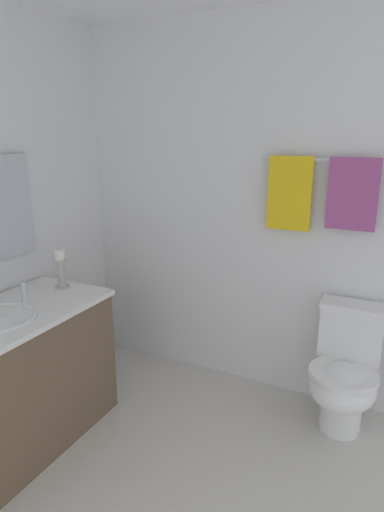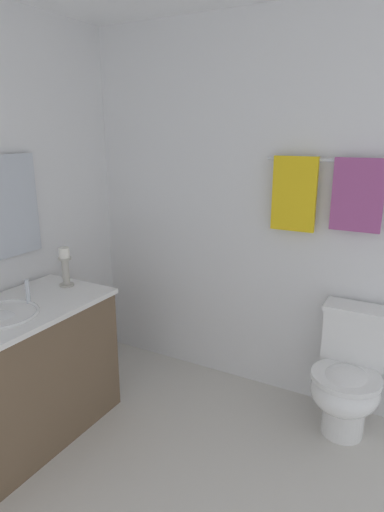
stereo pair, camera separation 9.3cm
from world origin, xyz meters
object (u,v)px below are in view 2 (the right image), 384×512
(towel_bar, at_px, (328,160))
(towel_center, at_px, (358,195))
(towel_near_vanity, at_px, (294,194))
(sink_basin, at_px, (1,322))
(toilet, at_px, (348,377))
(vanity_cabinet, at_px, (9,382))
(candle_holder_tall, at_px, (65,266))

(towel_bar, relative_size, towel_center, 1.75)
(towel_center, bearing_deg, towel_near_vanity, 180.00)
(sink_basin, distance_m, towel_center, 2.07)
(toilet, distance_m, towel_bar, 1.26)
(towel_bar, height_order, towel_near_vanity, towel_near_vanity)
(towel_bar, distance_m, towel_center, 0.26)
(toilet, bearing_deg, vanity_cabinet, -147.74)
(toilet, xyz_separation_m, towel_bar, (-0.26, 0.22, 1.21))
(towel_near_vanity, bearing_deg, towel_bar, 5.67)
(sink_basin, relative_size, candle_holder_tall, 1.62)
(sink_basin, xyz_separation_m, toilet, (1.63, 1.02, -0.40))
(towel_bar, relative_size, towel_near_vanity, 1.62)
(toilet, height_order, towel_center, towel_center)
(vanity_cabinet, xyz_separation_m, towel_center, (1.55, 1.23, 0.99))
(sink_basin, height_order, towel_bar, towel_bar)
(sink_basin, bearing_deg, towel_center, 38.49)
(vanity_cabinet, height_order, sink_basin, sink_basin)
(sink_basin, distance_m, toilet, 1.96)
(towel_center, bearing_deg, candle_holder_tall, -155.38)
(candle_holder_tall, height_order, towel_near_vanity, towel_near_vanity)
(towel_bar, bearing_deg, candle_holder_tall, -152.03)
(towel_center, bearing_deg, vanity_cabinet, -141.49)
(toilet, height_order, towel_bar, towel_bar)
(sink_basin, bearing_deg, towel_near_vanity, 46.09)
(towel_near_vanity, bearing_deg, candle_holder_tall, -149.21)
(toilet, distance_m, towel_center, 1.05)
(sink_basin, relative_size, towel_bar, 0.55)
(towel_near_vanity, xyz_separation_m, towel_center, (0.36, 0.00, 0.02))
(towel_near_vanity, distance_m, towel_center, 0.36)
(sink_basin, xyz_separation_m, candle_holder_tall, (-0.02, 0.51, 0.17))
(toilet, relative_size, towel_near_vanity, 1.67)
(candle_holder_tall, bearing_deg, toilet, 17.35)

